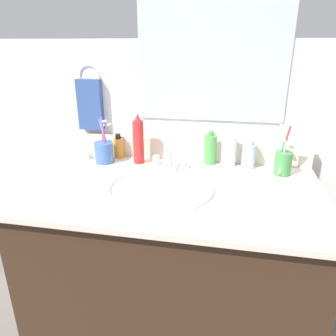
{
  "coord_description": "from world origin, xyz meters",
  "views": [
    {
      "loc": [
        0.19,
        -1.01,
        1.28
      ],
      "look_at": [
        -0.01,
        0.0,
        0.88
      ],
      "focal_mm": 34.18,
      "sensor_mm": 36.0,
      "label": 1
    }
  ],
  "objects_px": {
    "hand_towel": "(90,105)",
    "faucet": "(169,162)",
    "bottle_gel_clear": "(249,155)",
    "bottle_toner_green": "(210,149)",
    "cup_blue_plastic": "(104,151)",
    "bottle_oil_amber": "(119,147)",
    "soap_bar": "(84,155)",
    "bottle_lotion_white": "(229,150)",
    "bottle_spray_red": "(138,140)",
    "cup_green": "(283,162)"
  },
  "relations": [
    {
      "from": "hand_towel",
      "to": "faucet",
      "type": "relative_size",
      "value": 1.38
    },
    {
      "from": "bottle_gel_clear",
      "to": "bottle_toner_green",
      "type": "xyz_separation_m",
      "value": [
        -0.16,
        0.02,
        0.01
      ]
    },
    {
      "from": "faucet",
      "to": "cup_blue_plastic",
      "type": "bearing_deg",
      "value": 176.21
    },
    {
      "from": "bottle_oil_amber",
      "to": "soap_bar",
      "type": "xyz_separation_m",
      "value": [
        -0.15,
        -0.04,
        -0.03
      ]
    },
    {
      "from": "hand_towel",
      "to": "faucet",
      "type": "distance_m",
      "value": 0.45
    },
    {
      "from": "bottle_lotion_white",
      "to": "soap_bar",
      "type": "relative_size",
      "value": 2.21
    },
    {
      "from": "bottle_spray_red",
      "to": "cup_green",
      "type": "xyz_separation_m",
      "value": [
        0.58,
        -0.02,
        -0.05
      ]
    },
    {
      "from": "faucet",
      "to": "bottle_spray_red",
      "type": "xyz_separation_m",
      "value": [
        -0.14,
        0.04,
        0.07
      ]
    },
    {
      "from": "faucet",
      "to": "bottle_gel_clear",
      "type": "relative_size",
      "value": 1.39
    },
    {
      "from": "bottle_toner_green",
      "to": "cup_green",
      "type": "height_order",
      "value": "cup_green"
    },
    {
      "from": "hand_towel",
      "to": "bottle_oil_amber",
      "type": "relative_size",
      "value": 2.07
    },
    {
      "from": "soap_bar",
      "to": "bottle_spray_red",
      "type": "bearing_deg",
      "value": -1.92
    },
    {
      "from": "bottle_gel_clear",
      "to": "cup_green",
      "type": "height_order",
      "value": "cup_green"
    },
    {
      "from": "cup_green",
      "to": "faucet",
      "type": "bearing_deg",
      "value": -176.99
    },
    {
      "from": "bottle_lotion_white",
      "to": "cup_green",
      "type": "height_order",
      "value": "cup_green"
    },
    {
      "from": "bottle_spray_red",
      "to": "bottle_toner_green",
      "type": "bearing_deg",
      "value": 9.67
    },
    {
      "from": "cup_green",
      "to": "soap_bar",
      "type": "distance_m",
      "value": 0.83
    },
    {
      "from": "bottle_oil_amber",
      "to": "bottle_toner_green",
      "type": "bearing_deg",
      "value": -0.08
    },
    {
      "from": "bottle_toner_green",
      "to": "faucet",
      "type": "bearing_deg",
      "value": -149.29
    },
    {
      "from": "faucet",
      "to": "cup_green",
      "type": "height_order",
      "value": "cup_green"
    },
    {
      "from": "bottle_gel_clear",
      "to": "bottle_toner_green",
      "type": "bearing_deg",
      "value": 172.95
    },
    {
      "from": "hand_towel",
      "to": "cup_green",
      "type": "height_order",
      "value": "hand_towel"
    },
    {
      "from": "bottle_oil_amber",
      "to": "bottle_gel_clear",
      "type": "bearing_deg",
      "value": -2.04
    },
    {
      "from": "bottle_spray_red",
      "to": "bottle_lotion_white",
      "type": "bearing_deg",
      "value": 6.94
    },
    {
      "from": "bottle_gel_clear",
      "to": "bottle_toner_green",
      "type": "height_order",
      "value": "bottle_toner_green"
    },
    {
      "from": "bottle_lotion_white",
      "to": "bottle_spray_red",
      "type": "distance_m",
      "value": 0.38
    },
    {
      "from": "faucet",
      "to": "soap_bar",
      "type": "relative_size",
      "value": 2.5
    },
    {
      "from": "cup_blue_plastic",
      "to": "soap_bar",
      "type": "relative_size",
      "value": 3.07
    },
    {
      "from": "bottle_oil_amber",
      "to": "soap_bar",
      "type": "distance_m",
      "value": 0.16
    },
    {
      "from": "bottle_lotion_white",
      "to": "bottle_oil_amber",
      "type": "distance_m",
      "value": 0.48
    },
    {
      "from": "bottle_spray_red",
      "to": "bottle_gel_clear",
      "type": "bearing_deg",
      "value": 3.92
    },
    {
      "from": "hand_towel",
      "to": "cup_blue_plastic",
      "type": "distance_m",
      "value": 0.23
    },
    {
      "from": "cup_green",
      "to": "hand_towel",
      "type": "bearing_deg",
      "value": 171.69
    },
    {
      "from": "cup_blue_plastic",
      "to": "bottle_spray_red",
      "type": "bearing_deg",
      "value": 9.38
    },
    {
      "from": "bottle_oil_amber",
      "to": "hand_towel",
      "type": "bearing_deg",
      "value": 160.36
    },
    {
      "from": "bottle_spray_red",
      "to": "cup_blue_plastic",
      "type": "relative_size",
      "value": 1.08
    },
    {
      "from": "hand_towel",
      "to": "bottle_toner_green",
      "type": "height_order",
      "value": "hand_towel"
    },
    {
      "from": "faucet",
      "to": "bottle_toner_green",
      "type": "relative_size",
      "value": 1.14
    },
    {
      "from": "hand_towel",
      "to": "bottle_lotion_white",
      "type": "bearing_deg",
      "value": -5.12
    },
    {
      "from": "bottle_lotion_white",
      "to": "bottle_toner_green",
      "type": "xyz_separation_m",
      "value": [
        -0.08,
        0.01,
        -0.0
      ]
    },
    {
      "from": "bottle_lotion_white",
      "to": "soap_bar",
      "type": "distance_m",
      "value": 0.63
    },
    {
      "from": "hand_towel",
      "to": "faucet",
      "type": "height_order",
      "value": "hand_towel"
    },
    {
      "from": "bottle_gel_clear",
      "to": "bottle_spray_red",
      "type": "bearing_deg",
      "value": -176.08
    },
    {
      "from": "bottle_spray_red",
      "to": "cup_blue_plastic",
      "type": "xyz_separation_m",
      "value": [
        -0.14,
        -0.02,
        -0.05
      ]
    },
    {
      "from": "bottle_oil_amber",
      "to": "cup_blue_plastic",
      "type": "xyz_separation_m",
      "value": [
        -0.04,
        -0.07,
        0.0
      ]
    },
    {
      "from": "faucet",
      "to": "cup_green",
      "type": "xyz_separation_m",
      "value": [
        0.44,
        0.02,
        0.02
      ]
    },
    {
      "from": "hand_towel",
      "to": "cup_blue_plastic",
      "type": "xyz_separation_m",
      "value": [
        0.1,
        -0.12,
        -0.17
      ]
    },
    {
      "from": "bottle_gel_clear",
      "to": "soap_bar",
      "type": "relative_size",
      "value": 1.8
    },
    {
      "from": "bottle_spray_red",
      "to": "bottle_oil_amber",
      "type": "relative_size",
      "value": 1.99
    },
    {
      "from": "bottle_oil_amber",
      "to": "soap_bar",
      "type": "relative_size",
      "value": 1.66
    }
  ]
}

